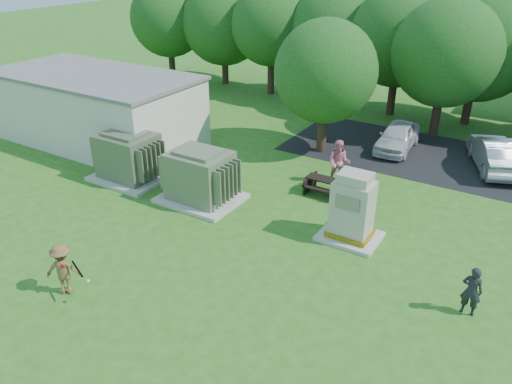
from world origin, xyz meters
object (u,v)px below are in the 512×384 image
Objects in this scene: transformer_right at (200,177)px; car_silver_a at (495,153)px; batter at (64,269)px; person_at_picnic at (339,163)px; picnic_table at (325,185)px; generator_cabinet at (352,211)px; person_by_generator at (472,291)px; car_white at (398,136)px; transformer_left at (129,157)px.

car_silver_a is at bearing 45.11° from transformer_right.
person_at_picnic is (3.71, 10.61, 0.15)m from batter.
transformer_right is 1.89× the size of batter.
batter reaches higher than picnic_table.
generator_cabinet is 4.22m from person_at_picnic.
person_by_generator is (10.08, -1.47, -0.24)m from transformer_right.
car_silver_a is at bearing 70.17° from generator_cabinet.
batter reaches higher than car_white.
car_white is (0.92, 6.14, 0.23)m from picnic_table.
car_silver_a reaches higher than car_white.
transformer_right reaches higher than batter.
person_at_picnic is (-2.04, 3.69, -0.11)m from generator_cabinet.
transformer_right is 1.59× the size of person_at_picnic.
car_silver_a is at bearing -151.70° from batter.
transformer_left is 9.66m from generator_cabinet.
car_silver_a is (4.31, 0.01, 0.07)m from car_white.
car_white is at bearing -21.52° from car_silver_a.
generator_cabinet reaches higher than transformer_left.
transformer_left reaches higher than person_by_generator.
batter is at bearing -122.09° from person_at_picnic.
transformer_right is at bearing -8.16° from person_by_generator.
picnic_table is at bearing -143.20° from batter.
transformer_right is at bearing -120.36° from batter.
person_at_picnic is 0.50× the size of car_white.
picnic_table is at bearing -105.17° from person_at_picnic.
person_at_picnic is (7.61, 4.10, -0.03)m from transformer_left.
generator_cabinet reaches higher than picnic_table.
car_white is at bearing 97.60° from generator_cabinet.
batter is 0.37× the size of car_silver_a.
picnic_table is 0.81× the size of person_at_picnic.
car_silver_a reaches higher than picnic_table.
transformer_right is 5.96m from generator_cabinet.
transformer_left is at bearing -158.54° from picnic_table.
person_by_generator is at bearing -6.09° from transformer_left.
car_silver_a is (12.79, 9.13, -0.26)m from transformer_left.
generator_cabinet is 9.01m from batter.
transformer_left is 1.25× the size of generator_cabinet.
car_silver_a is (-0.99, 10.60, -0.02)m from person_by_generator.
batter is at bearing -88.28° from transformer_right.
person_by_generator is at bearing 73.64° from car_silver_a.
picnic_table is at bearing 129.09° from generator_cabinet.
generator_cabinet is 4.55m from person_by_generator.
car_white is at bearing 47.04° from transformer_left.
batter reaches higher than person_by_generator.
transformer_right is at bearing -120.54° from car_white.
person_by_generator is (4.13, -1.88, -0.32)m from generator_cabinet.
person_at_picnic is at bearing 22.46° from car_silver_a.
person_by_generator is 11.83m from car_white.
picnic_table is at bearing -35.41° from person_by_generator.
generator_cabinet reaches higher than car_silver_a.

